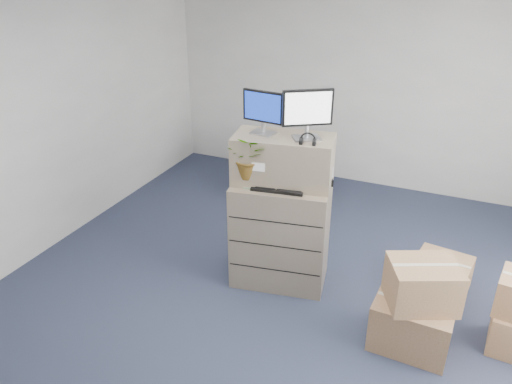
% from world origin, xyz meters
% --- Properties ---
extents(ground, '(7.00, 7.00, 0.00)m').
position_xyz_m(ground, '(0.00, 0.00, 0.00)').
color(ground, '#22283D').
rests_on(ground, ground).
extents(wall_back, '(6.00, 0.02, 2.80)m').
position_xyz_m(wall_back, '(0.00, 3.51, 1.40)').
color(wall_back, '#B9B5AF').
rests_on(wall_back, ground).
extents(filing_cabinet_lower, '(1.05, 0.74, 1.12)m').
position_xyz_m(filing_cabinet_lower, '(-0.25, 0.63, 0.56)').
color(filing_cabinet_lower, gray).
rests_on(filing_cabinet_lower, ground).
extents(filing_cabinet_upper, '(1.03, 0.64, 0.48)m').
position_xyz_m(filing_cabinet_upper, '(-0.26, 0.69, 1.36)').
color(filing_cabinet_upper, gray).
rests_on(filing_cabinet_upper, filing_cabinet_lower).
extents(monitor_left, '(0.43, 0.19, 0.42)m').
position_xyz_m(monitor_left, '(-0.47, 0.67, 1.84)').
color(monitor_left, '#99999E').
rests_on(monitor_left, filing_cabinet_upper).
extents(monitor_right, '(0.42, 0.29, 0.47)m').
position_xyz_m(monitor_right, '(-0.04, 0.70, 1.87)').
color(monitor_right, '#99999E').
rests_on(monitor_right, filing_cabinet_upper).
extents(headphones, '(0.15, 0.04, 0.15)m').
position_xyz_m(headphones, '(0.02, 0.56, 1.65)').
color(headphones, black).
rests_on(headphones, filing_cabinet_upper).
extents(keyboard, '(0.53, 0.29, 0.03)m').
position_xyz_m(keyboard, '(-0.24, 0.51, 1.14)').
color(keyboard, black).
rests_on(keyboard, filing_cabinet_lower).
extents(mouse, '(0.12, 0.11, 0.04)m').
position_xyz_m(mouse, '(0.05, 0.57, 1.14)').
color(mouse, silver).
rests_on(mouse, filing_cabinet_lower).
extents(water_bottle, '(0.08, 0.08, 0.30)m').
position_xyz_m(water_bottle, '(-0.16, 0.68, 1.27)').
color(water_bottle, '#96989E').
rests_on(water_bottle, filing_cabinet_lower).
extents(phone_dock, '(0.07, 0.06, 0.14)m').
position_xyz_m(phone_dock, '(-0.26, 0.64, 1.17)').
color(phone_dock, silver).
rests_on(phone_dock, filing_cabinet_lower).
extents(external_drive, '(0.27, 0.25, 0.07)m').
position_xyz_m(external_drive, '(0.09, 0.79, 1.16)').
color(external_drive, black).
rests_on(external_drive, filing_cabinet_lower).
extents(tissue_box, '(0.29, 0.16, 0.11)m').
position_xyz_m(tissue_box, '(0.06, 0.79, 1.24)').
color(tissue_box, '#3D7BD0').
rests_on(tissue_box, external_drive).
extents(potted_plant, '(0.45, 0.48, 0.42)m').
position_xyz_m(potted_plant, '(-0.53, 0.48, 1.37)').
color(potted_plant, '#8FAC8B').
rests_on(potted_plant, filing_cabinet_lower).
extents(office_chair, '(0.91, 0.86, 0.87)m').
position_xyz_m(office_chair, '(-0.88, 2.46, 0.43)').
color(office_chair, '#5E5E63').
rests_on(office_chair, ground).
extents(cardboard_boxes, '(2.07, 1.55, 0.85)m').
position_xyz_m(cardboard_boxes, '(1.67, 0.49, 0.32)').
color(cardboard_boxes, olive).
rests_on(cardboard_boxes, ground).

